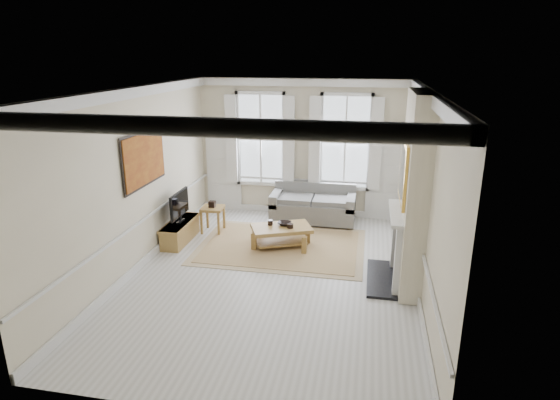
% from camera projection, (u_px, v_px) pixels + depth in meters
% --- Properties ---
extents(floor, '(7.20, 7.20, 0.00)m').
position_uv_depth(floor, '(273.00, 275.00, 8.74)').
color(floor, '#B7B5AD').
rests_on(floor, ground).
extents(ceiling, '(7.20, 7.20, 0.00)m').
position_uv_depth(ceiling, '(272.00, 89.00, 7.72)').
color(ceiling, white).
rests_on(ceiling, back_wall).
extents(back_wall, '(5.20, 0.00, 5.20)m').
position_uv_depth(back_wall, '(303.00, 148.00, 11.60)').
color(back_wall, beige).
rests_on(back_wall, floor).
extents(left_wall, '(0.00, 7.20, 7.20)m').
position_uv_depth(left_wall, '(136.00, 180.00, 8.70)').
color(left_wall, beige).
rests_on(left_wall, floor).
extents(right_wall, '(0.00, 7.20, 7.20)m').
position_uv_depth(right_wall, '(426.00, 196.00, 7.76)').
color(right_wall, beige).
rests_on(right_wall, floor).
extents(window_left, '(1.26, 0.20, 2.20)m').
position_uv_depth(window_left, '(261.00, 139.00, 11.68)').
color(window_left, '#B2BCC6').
rests_on(window_left, back_wall).
extents(window_right, '(1.26, 0.20, 2.20)m').
position_uv_depth(window_right, '(345.00, 142.00, 11.30)').
color(window_right, '#B2BCC6').
rests_on(window_right, back_wall).
extents(door_left, '(0.90, 0.08, 2.30)m').
position_uv_depth(door_left, '(224.00, 167.00, 12.10)').
color(door_left, silver).
rests_on(door_left, floor).
extents(door_right, '(0.90, 0.08, 2.30)m').
position_uv_depth(door_right, '(385.00, 174.00, 11.35)').
color(door_right, silver).
rests_on(door_right, floor).
extents(painting, '(0.05, 1.66, 1.06)m').
position_uv_depth(painting, '(144.00, 159.00, 8.87)').
color(painting, '#A8661C').
rests_on(painting, left_wall).
extents(chimney_breast, '(0.35, 1.70, 3.38)m').
position_uv_depth(chimney_breast, '(414.00, 192.00, 7.98)').
color(chimney_breast, beige).
rests_on(chimney_breast, floor).
extents(hearth, '(0.55, 1.50, 0.05)m').
position_uv_depth(hearth, '(382.00, 278.00, 8.56)').
color(hearth, black).
rests_on(hearth, floor).
extents(fireplace, '(0.21, 1.45, 1.33)m').
position_uv_depth(fireplace, '(396.00, 244.00, 8.31)').
color(fireplace, silver).
rests_on(fireplace, floor).
extents(mirror, '(0.06, 1.26, 1.06)m').
position_uv_depth(mirror, '(403.00, 172.00, 7.91)').
color(mirror, gold).
rests_on(mirror, chimney_breast).
extents(sofa, '(2.03, 0.99, 0.90)m').
position_uv_depth(sofa, '(313.00, 206.00, 11.47)').
color(sofa, '#5F5F5C').
rests_on(sofa, floor).
extents(side_table, '(0.52, 0.52, 0.60)m').
position_uv_depth(side_table, '(213.00, 212.00, 10.73)').
color(side_table, olive).
rests_on(side_table, floor).
extents(rug, '(3.50, 2.60, 0.02)m').
position_uv_depth(rug, '(281.00, 246.00, 10.02)').
color(rug, '#A48654').
rests_on(rug, floor).
extents(coffee_table, '(1.41, 1.14, 0.46)m').
position_uv_depth(coffee_table, '(281.00, 230.00, 9.91)').
color(coffee_table, olive).
rests_on(coffee_table, rug).
extents(ceramic_pot_a, '(0.11, 0.11, 0.11)m').
position_uv_depth(ceramic_pot_a, '(270.00, 223.00, 9.96)').
color(ceramic_pot_a, black).
rests_on(ceramic_pot_a, coffee_table).
extents(ceramic_pot_b, '(0.13, 0.13, 0.09)m').
position_uv_depth(ceramic_pot_b, '(290.00, 226.00, 9.79)').
color(ceramic_pot_b, black).
rests_on(ceramic_pot_b, coffee_table).
extents(bowl, '(0.30, 0.30, 0.07)m').
position_uv_depth(bowl, '(285.00, 224.00, 9.96)').
color(bowl, black).
rests_on(bowl, coffee_table).
extents(tv_stand, '(0.41, 1.28, 0.46)m').
position_uv_depth(tv_stand, '(180.00, 231.00, 10.25)').
color(tv_stand, olive).
rests_on(tv_stand, floor).
extents(tv, '(0.08, 0.90, 0.68)m').
position_uv_depth(tv, '(179.00, 205.00, 10.05)').
color(tv, black).
rests_on(tv, tv_stand).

